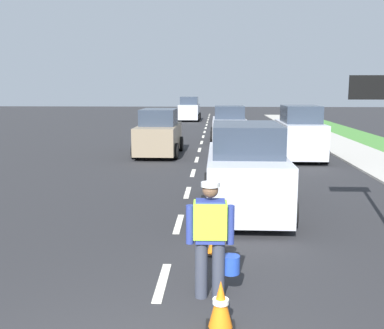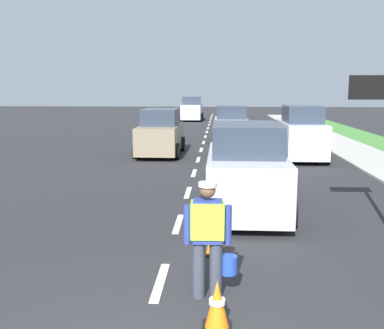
{
  "view_description": "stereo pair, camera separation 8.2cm",
  "coord_description": "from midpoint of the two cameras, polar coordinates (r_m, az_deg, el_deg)",
  "views": [
    {
      "loc": [
        0.81,
        -3.75,
        2.93
      ],
      "look_at": [
        0.22,
        7.02,
        1.1
      ],
      "focal_mm": 42.09,
      "sensor_mm": 36.0,
      "label": 1
    },
    {
      "loc": [
        0.89,
        -3.75,
        2.93
      ],
      "look_at": [
        0.22,
        7.02,
        1.1
      ],
      "focal_mm": 42.09,
      "sensor_mm": 36.0,
      "label": 2
    }
  ],
  "objects": [
    {
      "name": "traffic_cone_far",
      "position": [
        5.78,
        3.63,
        -17.36
      ],
      "size": [
        0.36,
        0.36,
        0.63
      ],
      "color": "black",
      "rests_on": "ground"
    },
    {
      "name": "traffic_cone_near",
      "position": [
        8.15,
        3.12,
        -9.56
      ],
      "size": [
        0.36,
        0.36,
        0.52
      ],
      "color": "black",
      "rests_on": "ground"
    },
    {
      "name": "car_oncoming_second",
      "position": [
        20.09,
        -3.9,
        3.93
      ],
      "size": [
        1.95,
        4.17,
        2.03
      ],
      "color": "gray",
      "rests_on": "ground"
    },
    {
      "name": "car_parked_far",
      "position": [
        19.3,
        13.78,
        3.72
      ],
      "size": [
        1.86,
        3.83,
        2.23
      ],
      "color": "silver",
      "rests_on": "ground"
    },
    {
      "name": "lane_direction_sign",
      "position": [
        10.25,
        23.32,
        5.91
      ],
      "size": [
        1.16,
        0.11,
        3.2
      ],
      "color": "gray",
      "rests_on": "ground"
    },
    {
      "name": "ground_plane",
      "position": [
        24.94,
        1.59,
        2.88
      ],
      "size": [
        96.0,
        96.0,
        0.0
      ],
      "primitive_type": "plane",
      "color": "#28282B"
    },
    {
      "name": "car_outgoing_ahead",
      "position": [
        10.82,
        6.97,
        -0.81
      ],
      "size": [
        2.02,
        4.23,
        2.12
      ],
      "color": "silver",
      "rests_on": "ground"
    },
    {
      "name": "car_outgoing_far",
      "position": [
        25.22,
        5.07,
        5.02
      ],
      "size": [
        2.07,
        3.84,
        1.98
      ],
      "color": "silver",
      "rests_on": "ground"
    },
    {
      "name": "lane_center_line",
      "position": [
        29.11,
        1.88,
        3.86
      ],
      "size": [
        0.14,
        46.4,
        0.01
      ],
      "color": "silver",
      "rests_on": "ground"
    },
    {
      "name": "car_oncoming_third",
      "position": [
        41.46,
        0.03,
        6.98
      ],
      "size": [
        2.01,
        4.26,
        2.17
      ],
      "color": "silver",
      "rests_on": "ground"
    },
    {
      "name": "road_worker",
      "position": [
        6.33,
        2.56,
        -8.81
      ],
      "size": [
        0.76,
        0.38,
        1.67
      ],
      "color": "#383D4C",
      "rests_on": "ground"
    }
  ]
}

